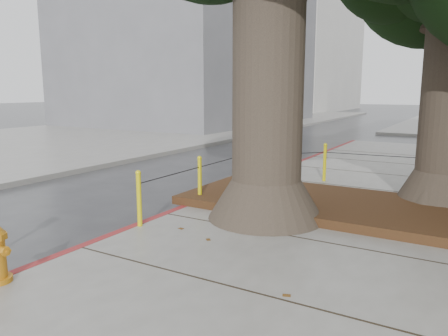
{
  "coord_description": "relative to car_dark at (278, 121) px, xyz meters",
  "views": [
    {
      "loc": [
        2.86,
        -4.1,
        2.39
      ],
      "look_at": [
        -0.78,
        2.06,
        1.1
      ],
      "focal_mm": 35.0,
      "sensor_mm": 36.0,
      "label": 1
    }
  ],
  "objects": [
    {
      "name": "bollard_ring",
      "position": [
        6.55,
        -15.07,
        0.11
      ],
      "size": [
        3.79,
        5.39,
        0.95
      ],
      "color": "yellow",
      "rests_on": "sidewalk_main"
    },
    {
      "name": "ground",
      "position": [
        7.42,
        -19.44,
        -0.55
      ],
      "size": [
        140.0,
        140.0,
        0.0
      ],
      "primitive_type": "plane",
      "color": "#28282B",
      "rests_on": "ground"
    },
    {
      "name": "sidewalk_opposite",
      "position": [
        -6.58,
        -9.44,
        -0.48
      ],
      "size": [
        14.0,
        60.0,
        0.15
      ],
      "primitive_type": "cube",
      "color": "slate",
      "rests_on": "ground"
    },
    {
      "name": "car_dark",
      "position": [
        0.0,
        0.0,
        0.0
      ],
      "size": [
        1.65,
        3.84,
        1.1
      ],
      "primitive_type": "imported",
      "rotation": [
        0.0,
        0.0,
        -0.03
      ],
      "color": "black",
      "rests_on": "ground"
    },
    {
      "name": "planter_bed",
      "position": [
        8.32,
        -15.54,
        -0.32
      ],
      "size": [
        6.4,
        2.6,
        0.16
      ],
      "primitive_type": "cube",
      "color": "black",
      "rests_on": "sidewalk_main"
    },
    {
      "name": "building_far_white",
      "position": [
        -9.58,
        25.56,
        6.95
      ],
      "size": [
        12.0,
        18.0,
        15.0
      ],
      "primitive_type": "cube",
      "color": "silver",
      "rests_on": "ground"
    },
    {
      "name": "building_far_grey",
      "position": [
        -7.58,
        2.56,
        5.45
      ],
      "size": [
        12.0,
        16.0,
        12.0
      ],
      "primitive_type": "cube",
      "color": "slate",
      "rests_on": "ground"
    },
    {
      "name": "curb_red",
      "position": [
        5.42,
        -16.94,
        -0.48
      ],
      "size": [
        0.14,
        26.0,
        0.16
      ],
      "primitive_type": "cube",
      "color": "maroon",
      "rests_on": "ground"
    }
  ]
}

